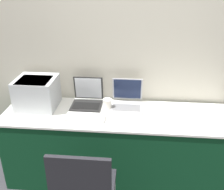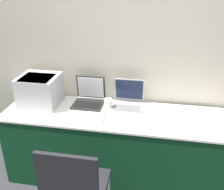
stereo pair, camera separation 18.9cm
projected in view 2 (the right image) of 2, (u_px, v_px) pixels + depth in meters
wall_back at (130, 47)px, 2.54m from camera, size 8.00×0.05×2.60m
table at (123, 147)px, 2.61m from camera, size 2.28×0.61×0.75m
printer at (40, 89)px, 2.58m from camera, size 0.37×0.35×0.30m
laptop_left at (89, 98)px, 2.63m from camera, size 0.30×0.29×0.26m
laptop_right at (128, 101)px, 2.57m from camera, size 0.30×0.32×0.26m
external_keyboard at (85, 116)px, 2.41m from camera, size 0.36×0.16×0.02m
coffee_cup at (108, 104)px, 2.53m from camera, size 0.08×0.08×0.11m
chair at (75, 188)px, 1.87m from camera, size 0.41×0.45×0.95m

